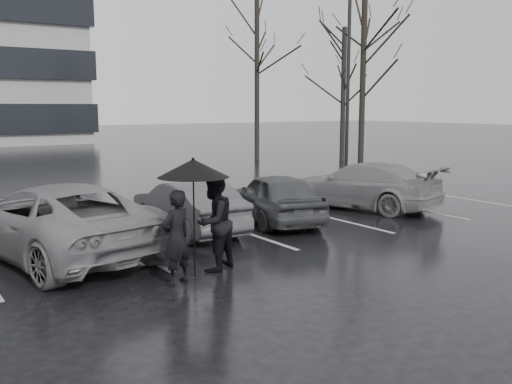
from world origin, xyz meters
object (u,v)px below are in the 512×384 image
at_px(pedestrian_left, 176,237).
at_px(lamp_post, 348,86).
at_px(car_main, 275,197).
at_px(car_west_b, 56,220).
at_px(car_west_a, 188,206).
at_px(pedestrian_right, 214,222).
at_px(tree_north, 257,81).
at_px(tree_east, 363,81).
at_px(car_east, 361,185).
at_px(tree_ne, 343,95).

height_order(pedestrian_left, lamp_post, lamp_post).
height_order(car_main, car_west_b, car_west_b).
distance_m(car_west_a, car_west_b, 3.16).
height_order(pedestrian_right, tree_north, tree_north).
relative_size(car_main, tree_east, 0.46).
distance_m(car_east, pedestrian_right, 7.30).
xyz_separation_m(car_west_a, tree_east, (12.48, 7.23, 3.40)).
relative_size(car_east, lamp_post, 0.56).
height_order(car_east, pedestrian_right, pedestrian_right).
distance_m(car_main, tree_east, 13.00).
bearing_deg(car_west_a, pedestrian_right, 71.04).
xyz_separation_m(pedestrian_right, tree_north, (12.51, 17.27, 3.38)).
xyz_separation_m(lamp_post, tree_ne, (4.92, 5.66, -0.22)).
bearing_deg(car_east, car_west_a, -15.99).
height_order(car_main, car_west_a, car_main).
relative_size(pedestrian_right, tree_ne, 0.25).
bearing_deg(car_east, tree_ne, -146.83).
relative_size(car_main, tree_ne, 0.53).
distance_m(car_west_a, pedestrian_right, 3.22).
bearing_deg(lamp_post, tree_ne, 49.00).
bearing_deg(lamp_post, tree_east, 34.45).
xyz_separation_m(car_west_b, tree_north, (14.59, 14.78, 3.53)).
bearing_deg(car_east, lamp_post, -145.89).
relative_size(car_main, pedestrian_left, 2.38).
distance_m(pedestrian_right, tree_north, 21.59).
bearing_deg(tree_east, car_west_b, -153.48).
distance_m(car_west_a, pedestrian_left, 3.92).
relative_size(car_main, car_east, 0.82).
bearing_deg(tree_ne, car_east, -130.11).
bearing_deg(car_main, tree_ne, -123.51).
height_order(car_west_b, tree_east, tree_east).
bearing_deg(car_main, pedestrian_left, 51.25).
distance_m(lamp_post, tree_ne, 7.50).
xyz_separation_m(car_west_b, car_east, (8.68, 0.62, -0.06)).
height_order(car_main, lamp_post, lamp_post).
bearing_deg(tree_ne, car_main, -137.87).
relative_size(car_west_a, car_west_b, 0.71).
bearing_deg(tree_north, car_main, -122.33).
xyz_separation_m(car_west_a, car_east, (5.57, 0.07, 0.06)).
xyz_separation_m(car_main, car_east, (3.22, 0.26, 0.03)).
bearing_deg(pedestrian_right, tree_north, -152.15).
distance_m(lamp_post, tree_east, 2.95).
bearing_deg(tree_north, pedestrian_left, -127.25).
relative_size(pedestrian_left, pedestrian_right, 0.89).
height_order(tree_east, tree_ne, tree_east).
bearing_deg(car_west_a, car_west_b, 9.68).
distance_m(car_west_a, lamp_post, 11.91).
bearing_deg(car_east, tree_east, -150.66).
height_order(car_main, pedestrian_right, pedestrian_right).
height_order(car_west_a, tree_north, tree_north).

